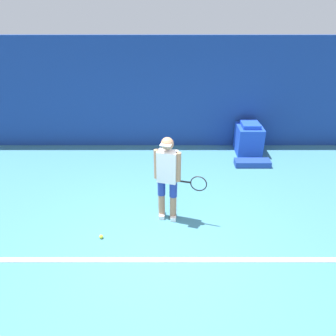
{
  "coord_description": "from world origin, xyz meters",
  "views": [
    {
      "loc": [
        0.07,
        -4.07,
        3.72
      ],
      "look_at": [
        0.06,
        1.12,
        0.94
      ],
      "focal_mm": 35.0,
      "sensor_mm": 36.0,
      "label": 1
    }
  ],
  "objects_px": {
    "tennis_player": "(169,176)",
    "tennis_ball": "(102,237)",
    "equipment_bag": "(253,163)",
    "covered_chair": "(249,138)"
  },
  "relations": [
    {
      "from": "tennis_player",
      "to": "tennis_ball",
      "type": "bearing_deg",
      "value": -136.85
    },
    {
      "from": "tennis_player",
      "to": "tennis_ball",
      "type": "distance_m",
      "value": 1.56
    },
    {
      "from": "tennis_ball",
      "to": "equipment_bag",
      "type": "distance_m",
      "value": 4.18
    },
    {
      "from": "covered_chair",
      "to": "equipment_bag",
      "type": "distance_m",
      "value": 0.85
    },
    {
      "from": "covered_chair",
      "to": "equipment_bag",
      "type": "xyz_separation_m",
      "value": [
        -0.04,
        -0.79,
        -0.31
      ]
    },
    {
      "from": "tennis_player",
      "to": "covered_chair",
      "type": "bearing_deg",
      "value": 69.39
    },
    {
      "from": "tennis_ball",
      "to": "equipment_bag",
      "type": "relative_size",
      "value": 0.08
    },
    {
      "from": "tennis_ball",
      "to": "covered_chair",
      "type": "xyz_separation_m",
      "value": [
        3.24,
        3.47,
        0.35
      ]
    },
    {
      "from": "covered_chair",
      "to": "tennis_player",
      "type": "bearing_deg",
      "value": -126.14
    },
    {
      "from": "tennis_player",
      "to": "covered_chair",
      "type": "height_order",
      "value": "tennis_player"
    }
  ]
}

